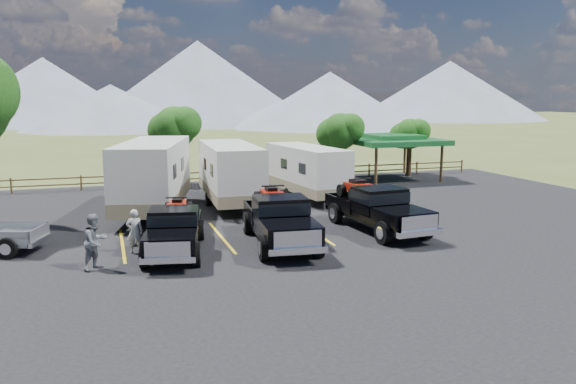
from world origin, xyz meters
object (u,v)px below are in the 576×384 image
object	(u,v)px
pavilion	(392,140)
trailer_left	(153,176)
rig_right	(376,207)
rig_center	(279,218)
rig_left	(175,228)
person_b	(95,242)
trailer_right	(306,171)
trailer_center	(230,174)
person_a	(135,231)

from	to	relation	value
pavilion	trailer_left	world-z (taller)	trailer_left
rig_right	rig_center	bearing A→B (deg)	-173.65
rig_left	trailer_left	size ratio (longest dim) A/B	0.57
trailer_left	person_b	distance (m)	9.23
trailer_right	person_b	distance (m)	15.51
trailer_center	pavilion	bearing A→B (deg)	28.50
rig_left	trailer_left	bearing A→B (deg)	102.56
rig_right	trailer_left	world-z (taller)	trailer_left
trailer_left	trailer_right	xyz separation A→B (m)	(8.73, 1.68, -0.32)
rig_center	person_a	bearing A→B (deg)	-178.02
pavilion	trailer_center	xyz separation A→B (m)	(-13.15, -6.33, -1.01)
trailer_center	person_b	distance (m)	11.88
rig_right	person_a	world-z (taller)	rig_right
rig_center	person_a	distance (m)	5.58
trailer_center	person_a	distance (m)	9.75
rig_left	trailer_center	xyz separation A→B (m)	(3.97, 8.38, 0.81)
rig_left	person_a	distance (m)	1.49
pavilion	trailer_center	world-z (taller)	trailer_center
rig_right	trailer_center	size ratio (longest dim) A/B	0.69
person_a	person_b	size ratio (longest dim) A/B	0.87
trailer_left	trailer_center	distance (m)	4.20
trailer_center	rig_left	bearing A→B (deg)	-112.53
trailer_right	pavilion	bearing A→B (deg)	27.08
trailer_left	trailer_right	world-z (taller)	trailer_left
trailer_right	rig_center	bearing A→B (deg)	-122.26
rig_center	rig_right	distance (m)	4.82
rig_right	trailer_center	world-z (taller)	trailer_center
pavilion	rig_left	world-z (taller)	pavilion
rig_center	trailer_left	distance (m)	8.66
pavilion	person_a	xyz separation A→B (m)	(-18.56, -14.39, -1.91)
rig_center	person_a	size ratio (longest dim) A/B	4.00
trailer_left	person_b	world-z (taller)	trailer_left
pavilion	trailer_right	world-z (taller)	pavilion
rig_left	trailer_left	distance (m)	7.51
person_a	trailer_center	bearing A→B (deg)	-120.33
trailer_right	person_a	size ratio (longest dim) A/B	5.19
rig_left	trailer_center	bearing A→B (deg)	76.27
pavilion	trailer_center	size ratio (longest dim) A/B	0.65
rig_left	rig_right	size ratio (longest dim) A/B	0.91
rig_center	trailer_center	size ratio (longest dim) A/B	0.70
trailer_left	trailer_center	bearing A→B (deg)	27.32
person_b	trailer_left	bearing A→B (deg)	28.11
rig_right	trailer_right	distance (m)	8.31
rig_left	rig_right	world-z (taller)	rig_right
person_b	trailer_right	bearing A→B (deg)	-2.32
trailer_center	trailer_left	bearing A→B (deg)	-164.31
rig_right	trailer_center	xyz separation A→B (m)	(-4.88, 7.55, 0.70)
rig_center	rig_right	world-z (taller)	rig_center
pavilion	rig_center	distance (m)	19.75
pavilion	rig_right	distance (m)	16.24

